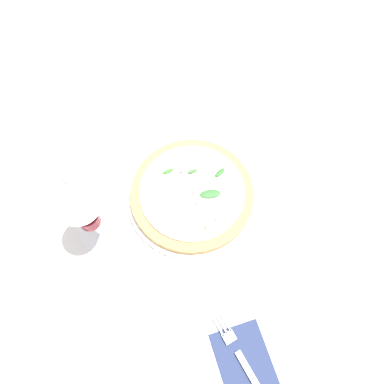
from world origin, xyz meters
The scene contains 6 objects.
ground_plane centered at (0.00, 0.00, 0.00)m, with size 6.00×6.00×0.00m, color white.
pizza_arugula_main centered at (-0.04, 0.02, 0.02)m, with size 0.30×0.30×0.05m.
wine_glass centered at (-0.12, 0.23, 0.11)m, with size 0.08×0.08×0.16m.
napkin centered at (-0.40, -0.08, 0.00)m, with size 0.18×0.14×0.01m.
fork centered at (-0.40, -0.08, 0.01)m, with size 0.19×0.11×0.00m.
side_plate_white centered at (0.09, 0.26, 0.01)m, with size 0.21×0.21×0.02m.
Camera 1 is at (-0.39, 0.03, 0.80)m, focal length 35.00 mm.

